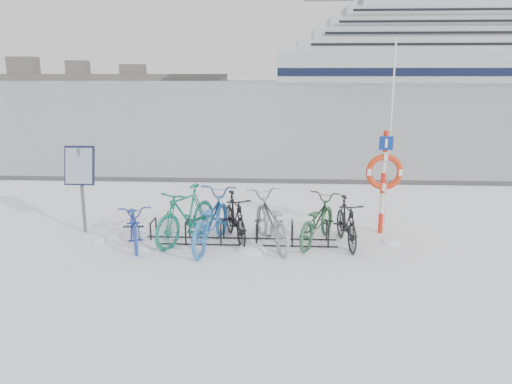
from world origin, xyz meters
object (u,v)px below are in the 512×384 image
Objects in this scene: info_board at (80,171)px; lifebuoy_station at (385,172)px; bike_rack at (240,234)px; cruise_ferry at (455,50)px.

lifebuoy_station is (6.49, 0.26, -0.01)m from info_board.
bike_rack is 3.34m from lifebuoy_station.
cruise_ferry reaches higher than bike_rack.
info_board is at bearing -109.78° from cruise_ferry.
cruise_ferry is at bearing 71.13° from bike_rack.
cruise_ferry reaches higher than info_board.
info_board is at bearing -177.69° from lifebuoy_station.
bike_rack is 0.03× the size of cruise_ferry.
cruise_ferry reaches higher than lifebuoy_station.
info_board is at bearing 171.89° from bike_rack.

